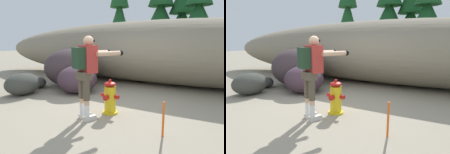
# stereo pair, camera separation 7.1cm
# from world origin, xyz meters

# --- Properties ---
(ground_plane) EXTENTS (56.00, 56.00, 0.04)m
(ground_plane) POSITION_xyz_m (0.00, 0.00, -0.02)
(ground_plane) COLOR gray
(dirt_embankment) EXTENTS (16.36, 3.20, 2.34)m
(dirt_embankment) POSITION_xyz_m (0.00, 3.82, 1.17)
(dirt_embankment) COLOR gray
(dirt_embankment) RESTS_ON ground_plane
(fire_hydrant) EXTENTS (0.43, 0.38, 0.75)m
(fire_hydrant) POSITION_xyz_m (0.29, 0.00, 0.35)
(fire_hydrant) COLOR gold
(fire_hydrant) RESTS_ON ground_plane
(utility_worker) EXTENTS (0.76, 1.04, 1.67)m
(utility_worker) POSITION_xyz_m (0.07, -0.49, 1.06)
(utility_worker) COLOR beige
(utility_worker) RESTS_ON ground_plane
(boulder_large) EXTENTS (2.38, 2.39, 1.30)m
(boulder_large) POSITION_xyz_m (-2.33, 1.65, 0.65)
(boulder_large) COLOR #3D3134
(boulder_large) RESTS_ON ground_plane
(boulder_mid) EXTENTS (1.60, 1.58, 0.83)m
(boulder_mid) POSITION_xyz_m (-1.49, 1.02, 0.41)
(boulder_mid) COLOR #412F3A
(boulder_mid) RESTS_ON ground_plane
(boulder_small) EXTENTS (0.86, 1.09, 0.64)m
(boulder_small) POSITION_xyz_m (-2.73, 0.04, 0.32)
(boulder_small) COLOR #3C3D37
(boulder_small) RESTS_ON ground_plane
(boulder_outlier) EXTENTS (0.73, 0.71, 0.35)m
(boulder_outlier) POSITION_xyz_m (-3.01, 0.86, 0.18)
(boulder_outlier) COLOR #363633
(boulder_outlier) RESTS_ON ground_plane
(pine_tree_far_left) EXTENTS (1.92, 1.92, 6.42)m
(pine_tree_far_left) POSITION_xyz_m (-4.03, 8.49, 3.29)
(pine_tree_far_left) COLOR #47331E
(pine_tree_far_left) RESTS_ON ground_plane
(pine_tree_left) EXTENTS (2.77, 2.77, 6.42)m
(pine_tree_left) POSITION_xyz_m (-1.97, 10.79, 3.57)
(pine_tree_left) COLOR #47331E
(pine_tree_left) RESTS_ON ground_plane
(pine_tree_center) EXTENTS (2.80, 2.80, 5.75)m
(pine_tree_center) POSITION_xyz_m (-0.63, 11.52, 3.08)
(pine_tree_center) COLOR #47331E
(pine_tree_center) RESTS_ON ground_plane
(pine_tree_right) EXTENTS (2.40, 2.40, 5.72)m
(pine_tree_right) POSITION_xyz_m (0.64, 10.01, 3.36)
(pine_tree_right) COLOR #47331E
(pine_tree_right) RESTS_ON ground_plane
(survey_stake) EXTENTS (0.04, 0.04, 0.60)m
(survey_stake) POSITION_xyz_m (1.60, -0.50, 0.30)
(survey_stake) COLOR #E55914
(survey_stake) RESTS_ON ground_plane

